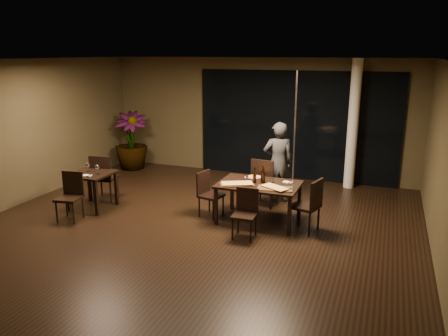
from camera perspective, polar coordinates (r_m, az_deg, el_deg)
ground at (r=8.06m, az=-4.07°, el=-7.95°), size 8.00×8.00×0.00m
wall_back at (r=11.35m, az=4.45°, el=6.63°), size 8.00×0.10×3.00m
wall_front at (r=4.45m, az=-27.11°, el=-8.31°), size 8.00×0.10×3.00m
wall_left at (r=10.00m, az=-25.88°, el=4.05°), size 0.10×8.00×3.00m
ceiling at (r=7.43m, az=-4.51°, el=14.03°), size 8.00×8.00×0.04m
window_panel at (r=11.04m, az=9.30°, el=5.47°), size 5.00×0.06×2.70m
column at (r=10.53m, az=16.49°, el=5.42°), size 0.24×0.24×3.00m
main_table at (r=8.20m, az=4.56°, el=-2.53°), size 1.50×1.00×0.75m
side_table at (r=9.31m, az=-16.89°, el=-1.36°), size 0.80×0.80×0.75m
chair_main_far at (r=9.00m, az=5.27°, el=-1.60°), size 0.53×0.53×1.03m
chair_main_near at (r=7.59m, az=2.85°, el=-5.54°), size 0.41×0.41×0.86m
chair_main_left at (r=8.54m, az=-2.12°, el=-3.06°), size 0.49×0.49×0.89m
chair_main_right at (r=7.88m, az=11.14°, el=-4.49°), size 0.56×0.56×0.98m
chair_side_far at (r=9.72m, az=-15.51°, el=-0.92°), size 0.55×0.55×1.01m
chair_side_near at (r=8.85m, az=-19.37°, el=-3.13°), size 0.49×0.49×0.92m
diner at (r=9.30m, az=7.06°, el=0.73°), size 0.69×0.59×1.73m
potted_plant at (r=12.19m, az=-12.05°, el=3.51°), size 1.17×1.17×1.56m
pizza_board_left at (r=8.08m, az=1.71°, el=-2.16°), size 0.70×0.57×0.01m
pizza_board_right at (r=7.89m, az=6.65°, el=-2.67°), size 0.67×0.41×0.01m
oblong_pizza_left at (r=8.07m, az=1.71°, el=-2.05°), size 0.60×0.46×0.02m
oblong_pizza_right at (r=7.89m, az=6.66°, el=-2.56°), size 0.52×0.42×0.02m
round_pizza at (r=8.55m, az=3.94°, el=-1.21°), size 0.27×0.27×0.01m
bottle_a at (r=8.17m, az=4.02°, el=-0.94°), size 0.07×0.07×0.30m
bottle_b at (r=8.18m, az=5.19°, el=-1.01°), size 0.06×0.06×0.29m
bottle_c at (r=8.22m, az=5.06°, el=-0.79°), size 0.07×0.07×0.32m
tumbler_left at (r=8.33m, az=2.96°, el=-1.37°), size 0.08×0.08×0.09m
tumbler_right at (r=8.25m, az=6.33°, el=-1.63°), size 0.07×0.07×0.08m
napkin_near at (r=7.92m, az=8.20°, el=-2.67°), size 0.19×0.11×0.01m
napkin_far at (r=8.30m, az=8.32°, el=-1.85°), size 0.20×0.14×0.01m
wine_glass_a at (r=9.38m, az=-17.34°, el=0.08°), size 0.08×0.08×0.17m
wine_glass_b at (r=9.12m, az=-16.24°, el=-0.17°), size 0.09×0.09×0.19m
side_napkin at (r=9.07m, az=-17.49°, el=-0.93°), size 0.19×0.14×0.01m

